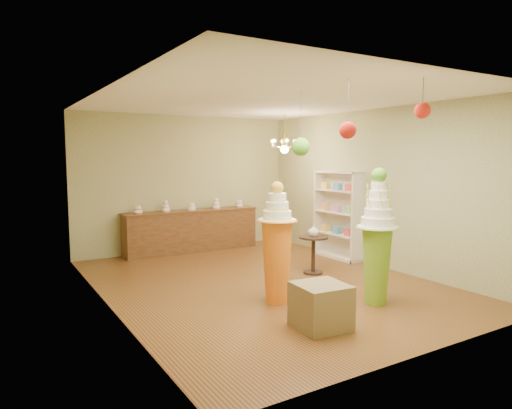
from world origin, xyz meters
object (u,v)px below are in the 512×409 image
pedestal_orange (277,252)px  sideboard (192,230)px  pedestal_green (377,248)px  round_table (313,249)px

pedestal_orange → sideboard: size_ratio=0.58×
pedestal_green → pedestal_orange: 1.42m
pedestal_green → sideboard: bearing=99.7°
pedestal_green → pedestal_orange: size_ratio=1.11×
pedestal_orange → sideboard: 3.99m
pedestal_orange → round_table: 1.83m
pedestal_green → sideboard: pedestal_green is taller
pedestal_green → round_table: pedestal_green is taller
pedestal_green → pedestal_orange: bearing=146.8°
pedestal_green → sideboard: 4.82m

